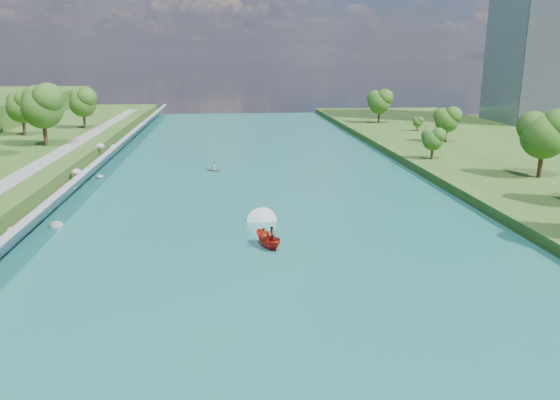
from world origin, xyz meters
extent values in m
plane|color=#2D5119|center=(0.00, 0.00, 0.00)|extent=(260.00, 260.00, 0.00)
cube|color=#1A6356|center=(0.00, 20.00, 0.05)|extent=(55.00, 240.00, 0.10)
cube|color=slate|center=(-25.85, 20.00, 1.80)|extent=(3.54, 236.00, 4.05)
ellipsoid|color=gray|center=(-26.03, 2.19, 2.43)|extent=(1.02, 0.95, 0.67)
ellipsoid|color=gray|center=(-24.44, 10.60, 0.21)|extent=(1.59, 1.62, 1.14)
ellipsoid|color=gray|center=(-25.58, 22.22, 2.07)|extent=(1.28, 1.33, 0.86)
ellipsoid|color=gray|center=(-26.44, 28.83, 2.81)|extent=(1.47, 1.68, 0.99)
ellipsoid|color=gray|center=(-25.08, 37.01, 0.35)|extent=(1.11, 1.37, 0.73)
ellipsoid|color=gray|center=(-27.24, 48.61, 3.45)|extent=(1.62, 1.36, 1.14)
ellipsoid|color=gray|center=(-26.26, 56.75, 1.95)|extent=(1.81, 1.63, 1.33)
cube|color=gray|center=(-32.50, 20.00, 3.55)|extent=(3.00, 200.00, 0.10)
cube|color=gray|center=(82.50, 95.00, 30.00)|extent=(22.00, 22.00, 60.00)
ellipsoid|color=#285516|center=(-37.09, 50.34, 10.04)|extent=(7.85, 7.85, 13.08)
ellipsoid|color=#285516|center=(-45.72, 64.81, 8.92)|extent=(6.51, 6.51, 10.85)
ellipsoid|color=#285516|center=(-36.20, 75.49, 8.78)|extent=(6.34, 6.34, 10.56)
ellipsoid|color=#285516|center=(42.54, 24.28, 7.50)|extent=(7.20, 7.20, 12.00)
ellipsoid|color=#285516|center=(31.99, 40.63, 4.76)|extent=(3.92, 3.92, 6.53)
ellipsoid|color=#285516|center=(42.22, 59.61, 5.91)|extent=(5.29, 5.29, 8.81)
ellipsoid|color=#285516|center=(42.54, 77.97, 3.60)|extent=(2.52, 2.52, 4.19)
ellipsoid|color=#285516|center=(37.54, 94.79, 6.89)|extent=(6.47, 6.47, 10.78)
imported|color=#B2190E|center=(-0.51, 1.19, 0.92)|extent=(3.04, 4.51, 1.63)
imported|color=#66605B|center=(-0.91, 0.79, 1.37)|extent=(0.80, 0.71, 1.85)
imported|color=#66605B|center=(-0.01, 1.69, 1.29)|extent=(1.02, 0.95, 1.67)
cube|color=white|center=(-0.51, 4.19, 0.13)|extent=(0.90, 5.00, 0.06)
imported|color=#93959B|center=(-6.72, 41.06, 0.39)|extent=(3.36, 3.36, 0.57)
imported|color=#66605B|center=(-6.72, 41.06, 0.99)|extent=(0.74, 0.61, 1.29)
camera|label=1|loc=(-4.65, -52.11, 19.19)|focal=35.00mm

